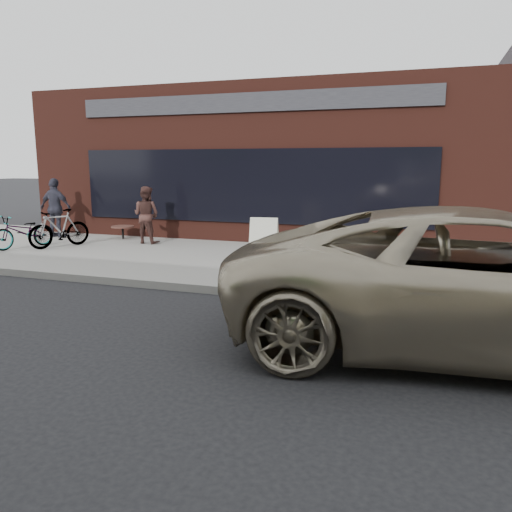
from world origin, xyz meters
TOP-DOWN VIEW (x-y plane):
  - ground at (0.00, 0.00)m, footprint 120.00×120.00m
  - near_sidewalk at (0.00, 7.00)m, footprint 44.00×6.00m
  - storefront at (-2.00, 13.98)m, footprint 14.00×10.07m
  - motorcycle at (1.86, 3.89)m, footprint 2.00×0.74m
  - minivan at (3.50, 2.60)m, footprint 6.64×3.52m
  - bicycle_front at (-7.09, 6.22)m, footprint 1.05×1.74m
  - bicycle_rear at (-6.30, 6.62)m, footprint 1.10×1.69m
  - sandwich_sign at (-0.65, 6.47)m, footprint 0.67×0.63m
  - cafe_table at (-5.58, 8.42)m, footprint 0.66×0.66m
  - cafe_patron_left at (-4.50, 7.95)m, footprint 0.78×0.63m
  - cafe_patron_right at (-7.64, 8.11)m, footprint 1.02×0.44m

SIDE VIEW (x-z plane):
  - ground at x=0.00m, z-range 0.00..0.00m
  - near_sidewalk at x=0.00m, z-range 0.00..0.15m
  - cafe_table at x=-5.58m, z-range 0.31..0.68m
  - motorcycle at x=1.86m, z-range -0.09..1.19m
  - bicycle_front at x=-7.09m, z-range 0.15..1.01m
  - sandwich_sign at x=-0.65m, z-range 0.15..1.13m
  - bicycle_rear at x=-6.30m, z-range 0.15..1.14m
  - minivan at x=3.50m, z-range 0.00..1.78m
  - cafe_patron_left at x=-4.50m, z-range 0.15..1.70m
  - cafe_patron_right at x=-7.64m, z-range 0.15..1.89m
  - storefront at x=-2.00m, z-range 0.00..4.50m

